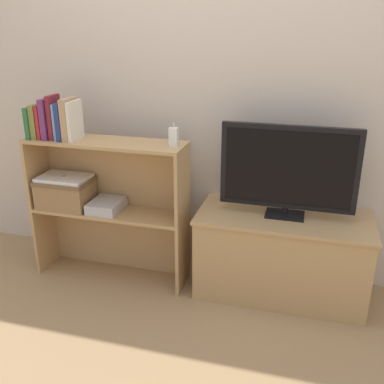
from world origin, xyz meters
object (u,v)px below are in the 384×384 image
book_crimson (44,121)px  magazine_stack (106,206)px  book_plum (48,118)px  book_navy (64,121)px  tv (288,169)px  book_maroon (54,117)px  book_olive (38,121)px  laptop (64,178)px  storage_basket_left (66,191)px  book_tan (70,119)px  baby_monitor (174,137)px  tv_stand (281,255)px  book_ivory (75,121)px  book_skyblue (59,121)px  book_forest (34,122)px

book_crimson → magazine_stack: 0.63m
book_plum → book_navy: size_ratio=1.07×
tv → book_maroon: bearing=-175.0°
book_olive → laptop: 0.38m
book_olive → magazine_stack: (0.40, 0.02, -0.52)m
storage_basket_left → book_maroon: bearing=-131.4°
book_tan → baby_monitor: (0.63, 0.03, -0.07)m
book_maroon → book_tan: book_maroon is taller
book_olive → book_crimson: (0.03, 0.00, -0.00)m
tv → book_crimson: book_crimson is taller
tv_stand → storage_basket_left: storage_basket_left is taller
tv_stand → book_olive: (-1.48, -0.12, 0.75)m
tv_stand → book_ivory: bearing=-174.4°
book_olive → baby_monitor: size_ratio=1.49×
tv → book_navy: book_navy is taller
tv_stand → laptop: (-1.36, -0.11, 0.40)m
book_navy → baby_monitor: book_navy is taller
book_skyblue → book_ivory: size_ratio=0.92×
book_forest → book_ivory: bearing=-0.0°
book_forest → laptop: size_ratio=0.61×
storage_basket_left → book_tan: bearing=-9.2°
book_plum → book_maroon: book_maroon is taller
book_maroon → baby_monitor: 0.74m
tv → book_maroon: (-1.37, -0.12, 0.24)m
baby_monitor → book_olive: bearing=-178.0°
book_tan → storage_basket_left: size_ratio=0.74×
book_olive → book_skyblue: 0.14m
magazine_stack → storage_basket_left: bearing=-179.0°
book_skyblue → laptop: 0.36m
tv → magazine_stack: 1.13m
tv_stand → magazine_stack: magazine_stack is taller
book_olive → tv: bearing=4.6°
book_olive → book_navy: size_ratio=0.91×
tv_stand → laptop: bearing=-175.5°
book_plum → storage_basket_left: (0.05, 0.01, -0.46)m
book_crimson → storage_basket_left: 0.45m
baby_monitor → book_skyblue: bearing=-177.6°
book_navy → baby_monitor: 0.68m
tv_stand → book_skyblue: 1.55m
book_ivory → book_maroon: bearing=180.0°
book_crimson → book_tan: bearing=0.0°
book_ivory → book_tan: bearing=180.0°
baby_monitor → book_ivory: bearing=-177.2°
book_crimson → book_ivory: (0.21, -0.00, 0.02)m
book_maroon → book_tan: bearing=0.0°
book_plum → tv: bearing=4.8°
book_skyblue → book_tan: book_tan is taller
baby_monitor → storage_basket_left: 0.82m
book_olive → book_skyblue: size_ratio=0.94×
baby_monitor → book_plum: bearing=-177.8°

